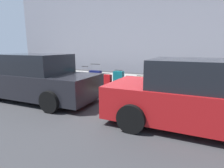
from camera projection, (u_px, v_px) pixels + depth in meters
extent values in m
plane|color=#333335|center=(100.00, 95.00, 7.19)|extent=(40.00, 40.00, 0.00)
cube|color=gray|center=(124.00, 82.00, 9.38)|extent=(18.00, 5.00, 0.14)
cube|color=navy|center=(186.00, 87.00, 6.15)|extent=(0.41, 0.23, 0.77)
cube|color=black|center=(186.00, 87.00, 6.15)|extent=(0.42, 0.05, 0.78)
cylinder|color=gray|center=(192.00, 72.00, 5.97)|extent=(0.02, 0.02, 0.24)
cylinder|color=gray|center=(181.00, 72.00, 6.13)|extent=(0.02, 0.02, 0.24)
cylinder|color=black|center=(187.00, 69.00, 6.03)|extent=(0.35, 0.04, 0.02)
cylinder|color=black|center=(190.00, 98.00, 6.14)|extent=(0.04, 0.02, 0.04)
cylinder|color=black|center=(179.00, 97.00, 6.30)|extent=(0.04, 0.02, 0.04)
cube|color=black|center=(169.00, 86.00, 6.39)|extent=(0.52, 0.26, 0.70)
cube|color=black|center=(169.00, 86.00, 6.39)|extent=(0.51, 0.09, 0.72)
cylinder|color=gray|center=(176.00, 73.00, 6.22)|extent=(0.02, 0.02, 0.25)
cylinder|color=gray|center=(163.00, 73.00, 6.37)|extent=(0.02, 0.02, 0.25)
cylinder|color=black|center=(170.00, 69.00, 6.27)|extent=(0.44, 0.07, 0.02)
cylinder|color=black|center=(175.00, 96.00, 6.38)|extent=(0.05, 0.02, 0.04)
cylinder|color=black|center=(162.00, 95.00, 6.53)|extent=(0.05, 0.02, 0.04)
cube|color=maroon|center=(154.00, 86.00, 6.66)|extent=(0.36, 0.26, 0.63)
cube|color=black|center=(154.00, 86.00, 6.66)|extent=(0.36, 0.06, 0.64)
cylinder|color=gray|center=(159.00, 75.00, 6.52)|extent=(0.02, 0.02, 0.19)
cylinder|color=gray|center=(151.00, 74.00, 6.65)|extent=(0.02, 0.02, 0.19)
cylinder|color=black|center=(155.00, 72.00, 6.56)|extent=(0.29, 0.04, 0.02)
cylinder|color=black|center=(158.00, 94.00, 6.65)|extent=(0.04, 0.02, 0.04)
cylinder|color=black|center=(150.00, 93.00, 6.79)|extent=(0.04, 0.02, 0.04)
cube|color=#59601E|center=(141.00, 85.00, 6.91)|extent=(0.43, 0.20, 0.60)
cube|color=black|center=(141.00, 85.00, 6.91)|extent=(0.43, 0.04, 0.61)
cylinder|color=gray|center=(146.00, 77.00, 6.77)|extent=(0.02, 0.02, 0.04)
cylinder|color=gray|center=(137.00, 76.00, 6.93)|extent=(0.02, 0.02, 0.04)
cylinder|color=black|center=(142.00, 76.00, 6.85)|extent=(0.36, 0.03, 0.02)
cylinder|color=black|center=(146.00, 92.00, 6.89)|extent=(0.04, 0.02, 0.04)
cylinder|color=black|center=(137.00, 91.00, 7.05)|extent=(0.04, 0.02, 0.04)
cube|color=#9EA0A8|center=(129.00, 84.00, 7.13)|extent=(0.36, 0.22, 0.56)
cube|color=black|center=(129.00, 84.00, 7.13)|extent=(0.36, 0.06, 0.57)
cylinder|color=gray|center=(133.00, 77.00, 7.02)|extent=(0.02, 0.02, 0.04)
cylinder|color=gray|center=(126.00, 76.00, 7.13)|extent=(0.02, 0.02, 0.04)
cylinder|color=black|center=(130.00, 76.00, 7.07)|extent=(0.29, 0.04, 0.02)
cylinder|color=black|center=(133.00, 91.00, 7.13)|extent=(0.05, 0.02, 0.04)
cylinder|color=black|center=(126.00, 90.00, 7.24)|extent=(0.05, 0.02, 0.04)
cube|color=#0F606B|center=(119.00, 81.00, 7.33)|extent=(0.40, 0.27, 0.76)
cube|color=black|center=(119.00, 81.00, 7.33)|extent=(0.40, 0.06, 0.78)
cylinder|color=gray|center=(122.00, 71.00, 7.17)|extent=(0.02, 0.02, 0.04)
cylinder|color=gray|center=(115.00, 70.00, 7.32)|extent=(0.02, 0.02, 0.04)
cylinder|color=black|center=(119.00, 70.00, 7.24)|extent=(0.33, 0.03, 0.02)
cylinder|color=black|center=(122.00, 90.00, 7.32)|extent=(0.04, 0.02, 0.04)
cylinder|color=black|center=(115.00, 89.00, 7.47)|extent=(0.04, 0.02, 0.04)
cube|color=red|center=(107.00, 82.00, 7.46)|extent=(0.38, 0.22, 0.61)
cube|color=black|center=(107.00, 82.00, 7.46)|extent=(0.38, 0.06, 0.62)
cylinder|color=gray|center=(110.00, 74.00, 7.32)|extent=(0.02, 0.02, 0.04)
cylinder|color=gray|center=(104.00, 74.00, 7.48)|extent=(0.02, 0.02, 0.04)
cylinder|color=black|center=(107.00, 74.00, 7.40)|extent=(0.31, 0.05, 0.02)
cylinder|color=black|center=(110.00, 89.00, 7.44)|extent=(0.05, 0.02, 0.04)
cylinder|color=black|center=(104.00, 88.00, 7.60)|extent=(0.05, 0.02, 0.04)
cube|color=navy|center=(96.00, 79.00, 7.67)|extent=(0.51, 0.26, 0.74)
cube|color=black|center=(96.00, 79.00, 7.67)|extent=(0.51, 0.07, 0.76)
cylinder|color=gray|center=(100.00, 68.00, 7.49)|extent=(0.02, 0.02, 0.27)
cylinder|color=gray|center=(91.00, 67.00, 7.65)|extent=(0.02, 0.02, 0.27)
cylinder|color=black|center=(95.00, 64.00, 7.55)|extent=(0.43, 0.05, 0.02)
cylinder|color=black|center=(100.00, 88.00, 7.66)|extent=(0.05, 0.02, 0.04)
cylinder|color=black|center=(91.00, 87.00, 7.82)|extent=(0.05, 0.02, 0.04)
cube|color=black|center=(85.00, 80.00, 7.96)|extent=(0.42, 0.24, 0.60)
cube|color=black|center=(85.00, 80.00, 7.96)|extent=(0.42, 0.06, 0.61)
cylinder|color=gray|center=(88.00, 70.00, 7.79)|extent=(0.02, 0.02, 0.29)
cylinder|color=gray|center=(82.00, 70.00, 7.96)|extent=(0.02, 0.02, 0.29)
cylinder|color=black|center=(85.00, 66.00, 7.85)|extent=(0.35, 0.04, 0.02)
cylinder|color=black|center=(89.00, 86.00, 7.93)|extent=(0.04, 0.02, 0.04)
cylinder|color=black|center=(82.00, 86.00, 8.10)|extent=(0.04, 0.02, 0.04)
cylinder|color=red|center=(72.00, 78.00, 8.25)|extent=(0.20, 0.20, 0.66)
sphere|color=red|center=(72.00, 70.00, 8.17)|extent=(0.21, 0.21, 0.21)
cylinder|color=red|center=(70.00, 77.00, 8.31)|extent=(0.09, 0.10, 0.09)
cylinder|color=red|center=(75.00, 78.00, 8.18)|extent=(0.09, 0.10, 0.09)
cylinder|color=brown|center=(58.00, 75.00, 8.38)|extent=(0.16, 0.16, 0.86)
cube|color=#AD1619|center=(199.00, 104.00, 4.20)|extent=(4.27, 1.93, 0.77)
cube|color=black|center=(202.00, 74.00, 4.06)|extent=(2.23, 1.75, 0.63)
cylinder|color=black|center=(131.00, 118.00, 3.95)|extent=(0.64, 0.23, 0.64)
cylinder|color=black|center=(151.00, 97.00, 5.62)|extent=(0.64, 0.23, 0.64)
cube|color=black|center=(35.00, 84.00, 6.44)|extent=(4.64, 1.89, 0.79)
cube|color=black|center=(34.00, 64.00, 6.30)|extent=(2.44, 1.66, 0.64)
cylinder|color=black|center=(27.00, 83.00, 7.82)|extent=(0.65, 0.25, 0.64)
cylinder|color=black|center=(50.00, 102.00, 5.17)|extent=(0.65, 0.25, 0.64)
cylinder|color=black|center=(83.00, 89.00, 6.71)|extent=(0.65, 0.25, 0.64)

